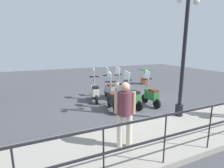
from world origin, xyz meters
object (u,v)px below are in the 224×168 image
scooter_far_0 (122,88)px  scooter_far_2 (95,91)px  scooter_far_1 (110,89)px  pedestrian_distant (125,110)px  scooter_near_0 (151,95)px  lamp_post_near (183,61)px  scooter_near_1 (132,97)px  potted_palm (145,78)px  scooter_near_2 (112,99)px

scooter_far_0 → scooter_far_2: bearing=79.0°
scooter_far_2 → scooter_far_1: bearing=-68.7°
pedestrian_distant → scooter_near_0: (2.57, -2.70, -0.60)m
lamp_post_near → scooter_near_1: bearing=27.1°
pedestrian_distant → potted_palm: pedestrian_distant is taller
lamp_post_near → scooter_near_2: (1.76, 1.76, -1.56)m
scooter_near_0 → scooter_near_1: same height
scooter_near_1 → lamp_post_near: bearing=-166.1°
scooter_near_1 → scooter_far_1: size_ratio=1.00×
lamp_post_near → potted_palm: bearing=-23.7°
scooter_near_0 → scooter_far_1: same height
scooter_far_0 → scooter_near_2: bearing=128.0°
lamp_post_near → scooter_far_2: (3.21, 1.98, -1.56)m
scooter_near_0 → scooter_near_2: (0.13, 1.78, 0.00)m
scooter_near_2 → scooter_near_1: bearing=-85.3°
lamp_post_near → potted_palm: 6.25m
scooter_near_1 → scooter_near_2: (0.04, 0.88, 0.00)m
scooter_far_0 → lamp_post_near: bearing=176.5°
scooter_far_0 → pedestrian_distant: bearing=140.0°
scooter_near_0 → scooter_far_0: size_ratio=1.00×
pedestrian_distant → scooter_far_0: size_ratio=1.03×
scooter_near_2 → scooter_far_1: (1.60, -0.58, 0.00)m
scooter_near_1 → potted_palm: bearing=-54.2°
scooter_near_0 → scooter_far_0: 1.72m
pedestrian_distant → scooter_near_2: size_ratio=1.03×
lamp_post_near → scooter_near_1: size_ratio=2.77×
scooter_near_1 → scooter_far_2: 1.85m
potted_palm → scooter_far_1: 4.21m
scooter_far_0 → scooter_far_1: size_ratio=1.00×
lamp_post_near → scooter_far_2: size_ratio=2.77×
scooter_near_0 → scooter_far_2: same height
scooter_far_0 → scooter_far_2: 1.43m
scooter_near_1 → scooter_far_0: 1.57m
scooter_near_0 → scooter_near_2: 1.78m
pedestrian_distant → scooter_near_1: bearing=171.4°
potted_palm → scooter_far_0: size_ratio=0.69×
scooter_near_2 → lamp_post_near: bearing=-127.8°
potted_palm → scooter_near_1: (-3.81, 3.31, 0.04)m
scooter_near_2 → scooter_far_0: 1.92m
scooter_far_0 → scooter_far_2: size_ratio=1.00×
scooter_near_2 → scooter_far_2: size_ratio=1.00×
scooter_near_1 → scooter_far_0: bearing=-25.2°
scooter_far_1 → scooter_near_0: bearing=-144.6°
scooter_near_1 → scooter_far_1: (1.64, 0.30, 0.00)m
scooter_near_2 → potted_palm: bearing=-40.7°
potted_palm → scooter_far_2: (-2.32, 4.41, 0.04)m
scooter_far_1 → scooter_far_2: same height
scooter_far_2 → scooter_near_1: bearing=-132.9°
scooter_near_1 → scooter_far_0: size_ratio=1.00×
pedestrian_distant → scooter_near_0: 3.77m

